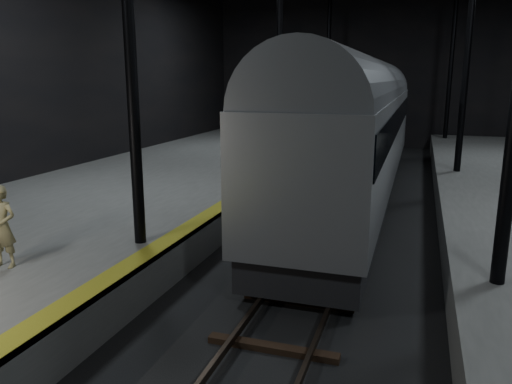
% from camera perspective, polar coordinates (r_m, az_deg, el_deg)
% --- Properties ---
extents(ground, '(44.00, 44.00, 0.00)m').
position_cam_1_polar(ground, '(14.68, 8.49, -6.08)').
color(ground, black).
rests_on(ground, ground).
extents(platform_left, '(9.00, 43.80, 1.00)m').
position_cam_1_polar(platform_left, '(17.33, -16.69, -1.80)').
color(platform_left, '#575754').
rests_on(platform_left, ground).
extents(tactile_strip, '(0.50, 43.80, 0.01)m').
position_cam_1_polar(tactile_strip, '(15.22, -3.52, -1.31)').
color(tactile_strip, olive).
rests_on(tactile_strip, platform_left).
extents(track, '(2.40, 43.00, 0.24)m').
position_cam_1_polar(track, '(14.65, 8.50, -5.83)').
color(track, '#3F3328').
rests_on(track, ground).
extents(train, '(3.03, 20.26, 5.42)m').
position_cam_1_polar(train, '(19.35, 11.56, 7.57)').
color(train, '#A4A6AC').
rests_on(train, ground).
extents(woman, '(0.66, 0.48, 1.68)m').
position_cam_1_polar(woman, '(11.20, -27.04, -3.56)').
color(woman, '#918759').
rests_on(woman, platform_left).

